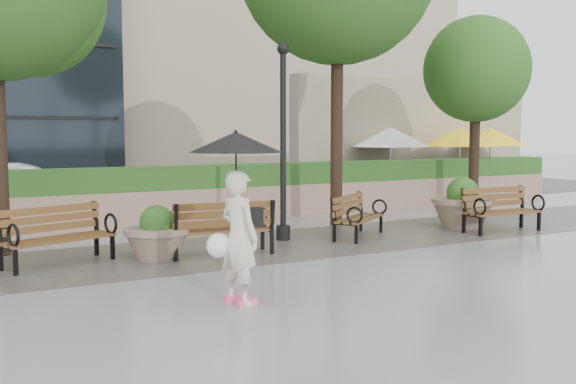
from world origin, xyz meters
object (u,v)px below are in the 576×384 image
pedestrian (237,200)px  bench_4 (502,219)px  planter_left (157,238)px  car_right (24,189)px  bench_3 (358,225)px  planter_right (462,208)px  bench_1 (59,248)px  lamppost (283,155)px  bench_2 (221,239)px

pedestrian → bench_4: bearing=-86.1°
planter_left → car_right: size_ratio=0.27×
bench_3 → planter_left: 4.32m
bench_3 → planter_right: 2.83m
bench_1 → pedestrian: size_ratio=0.88×
planter_left → planter_right: bearing=1.1°
pedestrian → planter_left: bearing=-14.5°
lamppost → bench_3: bearing=-16.6°
planter_right → car_right: (-8.28, 7.58, 0.21)m
lamppost → pedestrian: 4.79m
bench_1 → pedestrian: pedestrian is taller
pedestrian → bench_2: bearing=-34.5°
bench_4 → planter_left: (-7.45, 0.72, 0.08)m
bench_1 → bench_2: 2.69m
bench_3 → bench_4: 3.27m
bench_2 → planter_left: (-1.09, 0.22, 0.08)m
bench_3 → planter_right: planter_right is taller
bench_1 → planter_right: 8.68m
lamppost → bench_4: bearing=-16.3°
bench_1 → lamppost: (4.34, 0.34, 1.43)m
bench_2 → planter_left: bearing=-3.4°
bench_3 → bench_4: (3.14, -0.91, 0.02)m
bench_4 → planter_right: bearing=112.6°
lamppost → pedestrian: lamppost is taller
car_right → pedestrian: size_ratio=1.88×
planter_left → car_right: bearing=98.4°
bench_1 → bench_4: bench_4 is taller
car_right → pedestrian: bearing=-165.6°
bench_2 → pedestrian: 3.36m
bench_2 → planter_left: 1.12m
planter_right → lamppost: lamppost is taller
bench_3 → planter_left: planter_left is taller
car_right → bench_3: bearing=-135.7°
car_right → lamppost: bearing=-142.5°
lamppost → planter_right: bearing=-6.6°
car_right → pedestrian: (1.16, -10.96, 0.64)m
bench_1 → planter_right: planter_right is taller
bench_3 → bench_4: bearing=-50.9°
bench_3 → car_right: size_ratio=0.42×
planter_right → pedestrian: pedestrian is taller
bench_2 → bench_3: bench_2 is taller
bench_3 → car_right: 9.31m
bench_1 → planter_left: 1.57m
bench_1 → lamppost: size_ratio=0.48×
bench_3 → pedestrian: (-4.30, -3.43, 1.05)m
bench_1 → bench_3: bearing=-20.3°
planter_right → bench_4: bearing=-69.8°
planter_left → bench_3: bearing=2.6°
pedestrian → planter_right: bearing=-79.4°
planter_right → lamppost: size_ratio=0.35×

